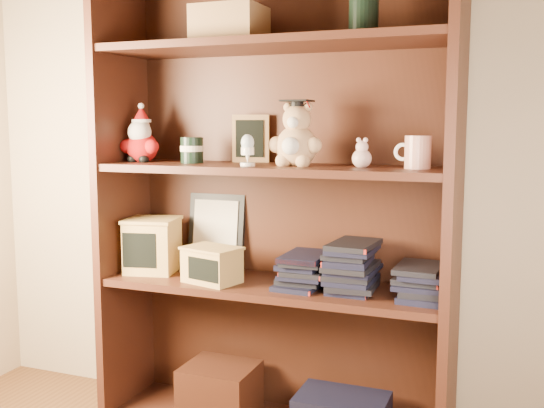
{
  "coord_description": "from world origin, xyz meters",
  "views": [
    {
      "loc": [
        0.56,
        -0.65,
        1.09
      ],
      "look_at": [
        -0.21,
        1.3,
        0.82
      ],
      "focal_mm": 42.0,
      "sensor_mm": 36.0,
      "label": 1
    }
  ],
  "objects_px": {
    "teacher_mug": "(417,152)",
    "treats_box": "(152,245)",
    "bookcase": "(277,214)",
    "grad_teddy_bear": "(296,140)"
  },
  "relations": [
    {
      "from": "teacher_mug",
      "to": "treats_box",
      "type": "xyz_separation_m",
      "value": [
        -0.94,
        -0.0,
        -0.35
      ]
    },
    {
      "from": "treats_box",
      "to": "bookcase",
      "type": "bearing_deg",
      "value": 6.33
    },
    {
      "from": "treats_box",
      "to": "grad_teddy_bear",
      "type": "bearing_deg",
      "value": -0.6
    },
    {
      "from": "bookcase",
      "to": "teacher_mug",
      "type": "height_order",
      "value": "bookcase"
    },
    {
      "from": "bookcase",
      "to": "treats_box",
      "type": "bearing_deg",
      "value": -173.67
    },
    {
      "from": "teacher_mug",
      "to": "treats_box",
      "type": "distance_m",
      "value": 1.0
    },
    {
      "from": "bookcase",
      "to": "teacher_mug",
      "type": "distance_m",
      "value": 0.53
    },
    {
      "from": "teacher_mug",
      "to": "treats_box",
      "type": "relative_size",
      "value": 0.53
    },
    {
      "from": "bookcase",
      "to": "teacher_mug",
      "type": "xyz_separation_m",
      "value": [
        0.47,
        -0.05,
        0.22
      ]
    },
    {
      "from": "bookcase",
      "to": "treats_box",
      "type": "distance_m",
      "value": 0.48
    }
  ]
}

